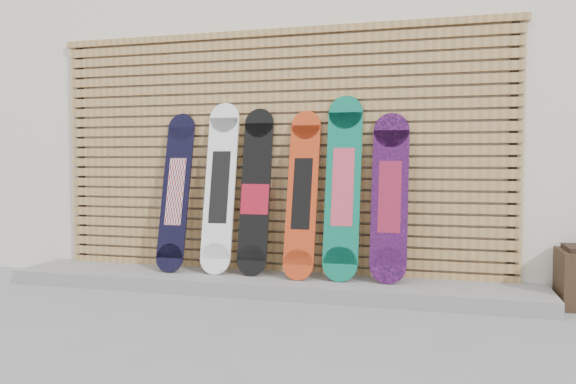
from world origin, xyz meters
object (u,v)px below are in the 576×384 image
snowboard_0 (176,192)px  snowboard_5 (390,197)px  snowboard_2 (256,192)px  snowboard_4 (343,187)px  snowboard_3 (302,194)px  snowboard_1 (220,187)px

snowboard_0 → snowboard_5: (1.93, 0.01, -0.02)m
snowboard_2 → snowboard_4: snowboard_4 is taller
snowboard_3 → snowboard_5: size_ratio=1.03×
snowboard_2 → snowboard_5: 1.17m
snowboard_0 → snowboard_5: size_ratio=1.03×
snowboard_2 → snowboard_5: snowboard_2 is taller
snowboard_2 → snowboard_4: (0.78, -0.02, 0.06)m
snowboard_1 → snowboard_2: size_ratio=1.04×
snowboard_1 → snowboard_4: snowboard_4 is taller
snowboard_2 → snowboard_0: bearing=-178.3°
snowboard_2 → snowboard_3: bearing=-4.4°
snowboard_0 → snowboard_3: snowboard_0 is taller
snowboard_4 → snowboard_3: bearing=-177.4°
snowboard_5 → snowboard_4: bearing=-178.7°
snowboard_0 → snowboard_5: bearing=0.4°
snowboard_0 → snowboard_1: size_ratio=0.94×
snowboard_1 → snowboard_2: (0.33, 0.01, -0.04)m
snowboard_5 → snowboard_1: bearing=-180.0°
snowboard_2 → snowboard_3: size_ratio=1.02×
snowboard_1 → snowboard_5: 1.50m
snowboard_1 → snowboard_5: bearing=0.0°
snowboard_1 → snowboard_4: (1.11, -0.01, 0.02)m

